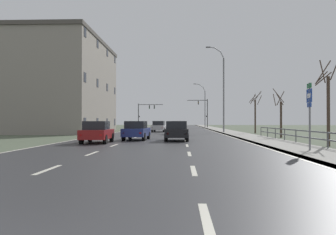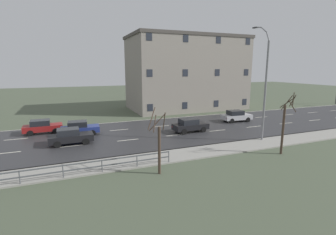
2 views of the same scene
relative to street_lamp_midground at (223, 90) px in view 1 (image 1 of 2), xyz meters
The scene contains 18 objects.
ground_plane 11.29m from the street_lamp_midground, 139.90° to the left, with size 160.00×160.00×0.12m.
road_asphalt_strip 20.53m from the street_lamp_midground, 112.20° to the left, with size 14.00×120.00×0.03m.
sidewalk_right 19.13m from the street_lamp_midground, 86.97° to the left, with size 3.00×120.00×0.12m.
guardrail 24.56m from the street_lamp_midground, 84.30° to the right, with size 0.07×25.53×1.00m.
street_lamp_midground is the anchor object (origin of this frame).
street_lamp_distant 34.70m from the street_lamp_midground, 90.09° to the left, with size 2.78×0.24×10.37m.
highway_sign 28.01m from the street_lamp_midground, 88.08° to the right, with size 0.09×0.68×3.51m.
traffic_signal_right 31.48m from the street_lamp_midground, 90.59° to the left, with size 4.61×0.36×6.48m.
traffic_signal_left 36.04m from the street_lamp_midground, 112.64° to the left, with size 5.77×0.36×5.60m.
car_near_left 10.47m from the street_lamp_midground, 158.60° to the left, with size 2.02×4.20×1.57m.
car_mid_centre 9.20m from the street_lamp_midground, 138.34° to the right, with size 1.98×4.17×1.57m.
car_distant 20.10m from the street_lamp_midground, 118.10° to the right, with size 2.00×4.18×1.57m.
car_far_right 19.74m from the street_lamp_midground, 107.90° to the right, with size 1.90×4.13×1.57m.
car_far_left 24.50m from the street_lamp_midground, 118.58° to the right, with size 1.95×4.16×1.57m.
brick_building 22.30m from the street_lamp_midground, behind, with size 11.53×20.39×12.87m.
bare_tree_near 23.87m from the street_lamp_midground, 81.00° to the right, with size 1.21×1.18×5.50m.
bare_tree_mid 13.64m from the street_lamp_midground, 72.73° to the right, with size 1.21×1.51×4.67m.
bare_tree_far 5.19m from the street_lamp_midground, 17.46° to the right, with size 1.57×1.31×5.44m.
Camera 1 is at (1.93, -3.34, 1.59)m, focal length 36.31 mm.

